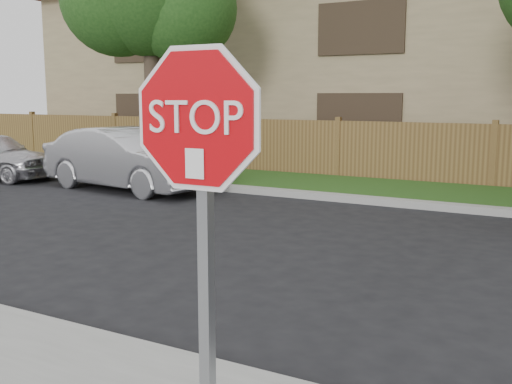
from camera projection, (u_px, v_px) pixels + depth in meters
The scene contains 5 objects.
far_curb at pixel (467, 209), 11.74m from camera, with size 70.00×0.30×0.15m, color gray.
grass_strip at pixel (481, 197), 13.16m from camera, with size 70.00×3.00×0.12m, color #1E4714.
fence at pixel (494, 157), 14.43m from camera, with size 70.00×0.12×1.60m, color brown.
stop_sign at pixel (200, 183), 3.01m from camera, with size 1.01×0.13×2.55m.
sedan_left at pixel (127, 159), 14.44m from camera, with size 1.60×4.59×1.51m, color silver.
Camera 1 is at (1.99, -3.95, 2.26)m, focal length 42.00 mm.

